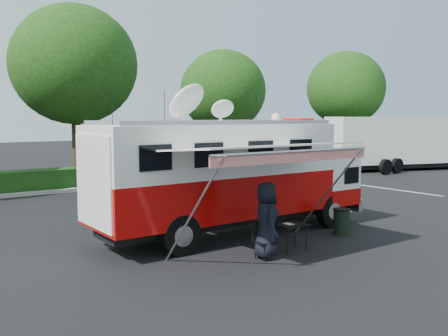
{
  "coord_description": "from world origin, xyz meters",
  "views": [
    {
      "loc": [
        -8.62,
        -11.38,
        3.41
      ],
      "look_at": [
        0.0,
        0.5,
        1.9
      ],
      "focal_mm": 40.0,
      "sensor_mm": 36.0,
      "label": 1
    }
  ],
  "objects_px": {
    "folding_table": "(291,226)",
    "trash_bin": "(342,222)",
    "semi_trailer": "(408,142)",
    "command_truck": "(232,175)"
  },
  "relations": [
    {
      "from": "folding_table",
      "to": "semi_trailer",
      "type": "distance_m",
      "value": 22.38
    },
    {
      "from": "command_truck",
      "to": "semi_trailer",
      "type": "relative_size",
      "value": 0.76
    },
    {
      "from": "folding_table",
      "to": "trash_bin",
      "type": "distance_m",
      "value": 2.43
    },
    {
      "from": "folding_table",
      "to": "trash_bin",
      "type": "bearing_deg",
      "value": 9.4
    },
    {
      "from": "trash_bin",
      "to": "semi_trailer",
      "type": "relative_size",
      "value": 0.07
    },
    {
      "from": "command_truck",
      "to": "trash_bin",
      "type": "relative_size",
      "value": 11.23
    },
    {
      "from": "folding_table",
      "to": "trash_bin",
      "type": "relative_size",
      "value": 1.08
    },
    {
      "from": "folding_table",
      "to": "semi_trailer",
      "type": "height_order",
      "value": "semi_trailer"
    },
    {
      "from": "semi_trailer",
      "to": "folding_table",
      "type": "bearing_deg",
      "value": -153.27
    },
    {
      "from": "folding_table",
      "to": "semi_trailer",
      "type": "xyz_separation_m",
      "value": [
        19.96,
        10.05,
        1.16
      ]
    }
  ]
}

